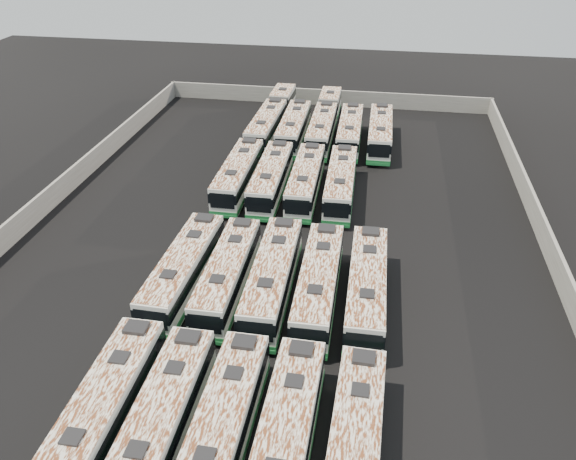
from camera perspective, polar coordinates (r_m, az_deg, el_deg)
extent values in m
plane|color=black|center=(48.76, -0.96, -0.91)|extent=(140.00, 140.00, 0.00)
cube|color=slate|center=(81.16, 3.85, 13.30)|extent=(45.20, 0.30, 2.20)
cube|color=slate|center=(49.73, 25.21, -2.05)|extent=(0.30, 73.20, 2.20)
cube|color=slate|center=(56.27, -23.92, 2.15)|extent=(0.30, 73.20, 2.20)
cube|color=silver|center=(33.28, -18.31, -17.35)|extent=(2.69, 12.45, 2.85)
cube|color=#1B6933|center=(34.04, -18.01, -18.53)|extent=(2.74, 12.50, 0.44)
cube|color=black|center=(32.94, -18.45, -16.80)|extent=(2.75, 12.52, 0.95)
cube|color=white|center=(32.24, -18.75, -15.62)|extent=(2.63, 12.21, 0.07)
cube|color=black|center=(30.65, -21.08, -19.02)|extent=(0.99, 0.99, 0.15)
cube|color=black|center=(33.84, -16.77, -12.27)|extent=(0.99, 0.99, 0.15)
cube|color=black|center=(35.44, -15.16, -9.55)|extent=(1.36, 1.15, 0.27)
cylinder|color=black|center=(36.96, -16.91, -13.91)|extent=(0.30, 1.04, 1.04)
cylinder|color=black|center=(36.16, -13.63, -14.53)|extent=(0.30, 1.04, 1.04)
cube|color=silver|center=(32.01, -12.84, -18.81)|extent=(2.65, 12.29, 2.81)
cube|color=#1B6933|center=(32.80, -12.62, -19.97)|extent=(2.70, 12.34, 0.43)
cube|color=black|center=(31.67, -12.95, -18.26)|extent=(2.71, 12.35, 0.94)
cube|color=white|center=(30.95, -13.16, -17.08)|extent=(2.60, 12.05, 0.07)
cube|color=black|center=(29.32, -15.16, -20.74)|extent=(0.98, 0.98, 0.14)
cube|color=black|center=(32.57, -11.48, -13.54)|extent=(0.98, 0.98, 0.14)
cube|color=black|center=(34.19, -10.12, -10.67)|extent=(1.34, 1.14, 0.27)
cylinder|color=black|center=(35.66, -12.05, -15.12)|extent=(0.29, 1.03, 1.02)
cylinder|color=black|center=(35.04, -8.56, -15.69)|extent=(0.29, 1.03, 1.02)
cube|color=silver|center=(31.28, -6.73, -19.63)|extent=(2.58, 12.18, 2.79)
cube|color=#1B6933|center=(32.08, -6.61, -20.79)|extent=(2.63, 12.23, 0.43)
cube|color=black|center=(30.93, -6.79, -19.09)|extent=(2.64, 12.24, 0.93)
cube|color=white|center=(30.20, -6.91, -17.92)|extent=(2.53, 11.93, 0.07)
cube|color=black|center=(28.54, -8.49, -21.74)|extent=(0.97, 0.97, 0.14)
cube|color=black|center=(31.86, -5.56, -14.25)|extent=(0.97, 0.97, 0.14)
cube|color=black|center=(33.50, -4.49, -11.29)|extent=(1.32, 1.12, 0.26)
cylinder|color=black|center=(34.89, -6.59, -15.79)|extent=(0.29, 1.02, 1.01)
cylinder|color=black|center=(34.46, -2.97, -16.33)|extent=(0.29, 1.02, 1.01)
cube|color=silver|center=(30.67, -0.30, -20.69)|extent=(2.69, 12.33, 2.82)
cube|color=#1B6933|center=(31.49, -0.30, -21.84)|extent=(2.74, 12.38, 0.43)
cube|color=black|center=(30.30, -0.31, -20.14)|extent=(2.75, 12.39, 0.94)
cube|color=white|center=(29.55, -0.31, -18.96)|extent=(2.63, 12.09, 0.07)
cube|color=black|center=(31.25, 0.63, -15.09)|extent=(0.98, 0.98, 0.14)
cube|color=black|center=(32.95, 1.37, -11.98)|extent=(1.34, 1.14, 0.27)
cylinder|color=black|center=(34.26, -0.92, -16.63)|extent=(0.30, 1.03, 1.03)
cylinder|color=black|center=(34.03, 2.87, -17.10)|extent=(0.30, 1.03, 1.03)
cube|color=silver|center=(30.58, 6.73, -21.33)|extent=(2.76, 12.07, 2.75)
cube|color=black|center=(30.23, 6.79, -20.80)|extent=(2.82, 12.13, 0.92)
cube|color=white|center=(29.49, 6.91, -19.66)|extent=(2.71, 11.83, 0.07)
cube|color=black|center=(31.16, 7.36, -15.81)|extent=(0.97, 0.97, 0.14)
cube|color=black|center=(32.82, 7.71, -12.72)|extent=(1.33, 1.13, 0.26)
cylinder|color=black|center=(34.01, 5.33, -17.30)|extent=(0.30, 1.01, 1.00)
cylinder|color=black|center=(34.00, 9.10, -17.68)|extent=(0.30, 1.01, 1.00)
cube|color=silver|center=(42.50, -10.54, -4.04)|extent=(2.84, 12.30, 2.81)
cube|color=#1B6933|center=(43.09, -10.41, -5.16)|extent=(2.89, 12.35, 0.43)
cube|color=black|center=(42.23, -10.60, -3.53)|extent=(2.90, 12.36, 0.94)
cube|color=black|center=(37.88, -13.80, -8.85)|extent=(2.25, 0.11, 1.48)
cube|color=#1B6933|center=(38.88, -13.52, -10.62)|extent=(2.55, 0.16, 0.29)
cube|color=white|center=(41.70, -10.72, -2.43)|extent=(2.78, 12.05, 0.07)
cube|color=black|center=(39.61, -12.08, -4.42)|extent=(0.99, 0.99, 0.14)
cube|color=black|center=(43.75, -9.52, -0.41)|extent=(0.99, 0.99, 0.14)
cube|color=black|center=(45.69, -8.51, 1.22)|extent=(1.35, 1.15, 0.27)
cylinder|color=black|center=(40.80, -13.72, -8.38)|extent=(0.31, 1.03, 1.02)
cylinder|color=black|center=(40.03, -10.83, -8.86)|extent=(0.31, 1.03, 1.02)
cylinder|color=black|center=(46.54, -9.99, -2.43)|extent=(0.31, 1.03, 1.02)
cylinder|color=black|center=(45.87, -7.43, -2.73)|extent=(0.31, 1.03, 1.02)
cube|color=silver|center=(41.66, -6.15, -4.52)|extent=(2.62, 11.94, 2.73)
cube|color=#1B6933|center=(42.25, -6.07, -5.62)|extent=(2.68, 11.99, 0.42)
cube|color=black|center=(41.40, -6.18, -4.02)|extent=(2.69, 12.00, 0.91)
cube|color=black|center=(36.97, -8.49, -9.44)|extent=(2.18, 0.09, 1.44)
cube|color=#1B6933|center=(37.97, -8.31, -11.18)|extent=(2.48, 0.13, 0.28)
cube|color=white|center=(40.87, -6.26, -2.93)|extent=(2.57, 11.70, 0.07)
cube|color=black|center=(38.75, -7.23, -4.95)|extent=(0.95, 0.95, 0.14)
cube|color=black|center=(42.93, -5.40, -0.89)|extent=(0.95, 0.95, 0.14)
cube|color=black|center=(44.87, -4.68, 0.76)|extent=(1.30, 1.11, 0.26)
cylinder|color=black|center=(39.80, -8.92, -8.94)|extent=(0.29, 1.00, 0.99)
cylinder|color=black|center=(39.28, -5.92, -9.32)|extent=(0.29, 1.00, 0.99)
cylinder|color=black|center=(45.61, -6.17, -2.88)|extent=(0.29, 1.00, 0.99)
cylinder|color=black|center=(45.15, -3.56, -3.13)|extent=(0.29, 1.00, 0.99)
cube|color=silver|center=(40.97, -1.57, -4.87)|extent=(2.83, 12.55, 2.87)
cube|color=#1B6933|center=(41.59, -1.55, -6.04)|extent=(2.88, 12.60, 0.44)
cube|color=black|center=(40.69, -1.58, -4.33)|extent=(2.89, 12.61, 0.96)
cube|color=black|center=(35.96, -3.35, -10.25)|extent=(2.29, 0.10, 1.51)
cube|color=#1B6933|center=(37.03, -3.28, -12.10)|extent=(2.61, 0.15, 0.29)
cube|color=white|center=(40.12, -1.60, -3.18)|extent=(2.77, 12.30, 0.07)
cube|color=black|center=(37.86, -2.34, -5.37)|extent=(1.01, 1.01, 0.15)
cube|color=black|center=(42.33, -0.96, -0.99)|extent=(1.01, 1.01, 0.15)
cube|color=black|center=(44.41, -0.42, 0.76)|extent=(1.37, 1.17, 0.27)
cylinder|color=black|center=(38.88, -4.23, -9.67)|extent=(0.31, 1.05, 1.04)
cylinder|color=black|center=(38.53, -0.94, -10.02)|extent=(0.31, 1.05, 1.04)
cylinder|color=black|center=(45.09, -2.06, -3.10)|extent=(0.31, 1.05, 1.04)
cylinder|color=black|center=(44.78, 0.75, -3.35)|extent=(0.31, 1.05, 1.04)
cube|color=silver|center=(40.47, 3.13, -5.50)|extent=(2.69, 12.27, 2.81)
cube|color=#1B6933|center=(41.09, 3.09, -6.64)|extent=(2.74, 12.32, 0.43)
cube|color=black|center=(40.19, 3.15, -4.97)|extent=(2.75, 12.33, 0.94)
cube|color=black|center=(35.52, 2.03, -10.92)|extent=(2.24, 0.09, 1.48)
cube|color=#1B6933|center=(36.59, 1.98, -12.73)|extent=(2.55, 0.13, 0.29)
cube|color=white|center=(39.63, 3.19, -3.83)|extent=(2.64, 12.03, 0.07)
cube|color=black|center=(37.40, 2.74, -6.04)|extent=(0.98, 0.98, 0.14)
cube|color=black|center=(41.80, 3.60, -1.63)|extent=(0.98, 0.98, 0.14)
cube|color=black|center=(43.85, 3.94, 0.14)|extent=(1.34, 1.14, 0.27)
cylinder|color=black|center=(38.32, 0.77, -10.31)|extent=(0.30, 1.02, 1.02)
cylinder|color=black|center=(38.16, 4.07, -10.63)|extent=(0.30, 1.02, 1.02)
cylinder|color=black|center=(44.45, 2.25, -3.68)|extent=(0.30, 1.02, 1.02)
cylinder|color=black|center=(44.31, 5.05, -3.93)|extent=(0.30, 1.02, 1.02)
cube|color=silver|center=(40.43, 8.01, -5.83)|extent=(2.72, 12.28, 2.81)
cube|color=#1B6933|center=(41.06, 7.90, -6.98)|extent=(2.77, 12.33, 0.43)
cube|color=black|center=(40.16, 8.06, -5.30)|extent=(2.78, 12.34, 0.94)
cube|color=black|center=(35.47, 7.68, -11.32)|extent=(2.25, 0.09, 1.48)
cube|color=#1B6933|center=(36.53, 7.51, -13.13)|extent=(2.55, 0.13, 0.29)
cube|color=white|center=(39.60, 8.16, -4.17)|extent=(2.66, 12.04, 0.07)
cube|color=black|center=(37.36, 8.03, -6.41)|extent=(0.98, 0.98, 0.14)
cube|color=black|center=(41.78, 8.29, -1.94)|extent=(0.98, 0.98, 0.14)
cube|color=black|center=(43.83, 8.40, -0.16)|extent=(1.34, 1.14, 0.27)
cylinder|color=black|center=(38.18, 5.99, -10.71)|extent=(0.30, 1.02, 1.02)
cylinder|color=black|center=(38.21, 9.32, -10.97)|extent=(0.30, 1.02, 1.02)
cylinder|color=black|center=(44.35, 6.66, -3.99)|extent=(0.30, 1.02, 1.02)
cylinder|color=black|center=(44.37, 9.48, -4.22)|extent=(0.30, 1.02, 1.02)
cube|color=silver|center=(56.14, -5.06, 5.58)|extent=(2.64, 12.29, 2.81)
cube|color=#1B6933|center=(56.59, -5.02, 4.64)|extent=(2.69, 12.34, 0.43)
cube|color=black|center=(55.94, -5.09, 6.01)|extent=(2.70, 12.35, 0.94)
cube|color=black|center=(50.70, -6.72, 2.94)|extent=(2.25, 0.08, 1.48)
cube|color=#1B6933|center=(51.45, -6.62, 1.40)|extent=(2.56, 0.12, 0.29)
cube|color=white|center=(55.54, -5.13, 6.91)|extent=(2.59, 12.04, 0.07)
cube|color=black|center=(53.13, -5.83, 5.83)|extent=(0.98, 0.98, 0.14)
cube|color=black|center=(57.89, -4.50, 8.09)|extent=(0.98, 0.98, 0.14)
cube|color=black|center=(60.07, -3.96, 9.05)|extent=(1.34, 1.13, 0.27)
cylinder|color=black|center=(53.61, -7.13, 2.64)|extent=(0.29, 1.02, 1.02)
cylinder|color=black|center=(53.07, -4.85, 2.47)|extent=(0.29, 1.02, 1.02)
cylinder|color=black|center=(60.36, -5.14, 6.16)|extent=(0.29, 1.02, 1.02)
cylinder|color=black|center=(59.89, -3.10, 6.04)|extent=(0.29, 1.02, 1.02)
cube|color=silver|center=(55.29, -1.74, 5.26)|extent=(2.76, 12.26, 2.80)
cube|color=#1B6933|center=(55.74, -1.72, 4.31)|extent=(2.81, 12.31, 0.43)
cube|color=black|center=(55.09, -1.75, 5.69)|extent=(2.82, 12.32, 0.94)
cube|color=black|center=(49.79, -3.00, 2.55)|extent=(2.24, 0.10, 1.48)
cube|color=#1B6933|center=(50.55, -2.95, 1.00)|extent=(2.55, 0.14, 0.29)
cube|color=white|center=(54.68, -1.76, 6.61)|extent=(2.70, 12.01, 0.07)
cube|color=black|center=(52.25, -2.29, 5.50)|extent=(0.98, 0.98, 0.14)
cube|color=black|center=(57.05, -1.28, 7.81)|extent=(0.98, 0.98, 0.14)
cube|color=black|center=(59.25, -0.88, 8.78)|extent=(1.34, 1.14, 0.26)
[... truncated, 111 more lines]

